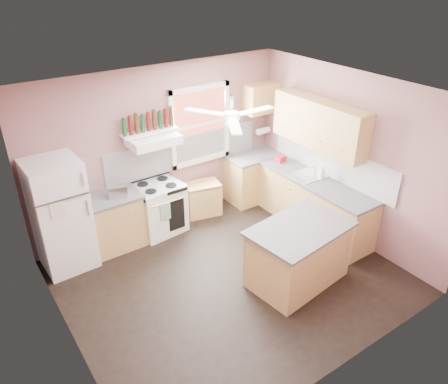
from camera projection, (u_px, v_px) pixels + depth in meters
floor at (230, 277)px, 6.38m from camera, size 4.50×4.50×0.00m
ceiling at (232, 95)px, 5.09m from camera, size 4.50×4.50×0.00m
wall_back at (160, 147)px, 7.20m from camera, size 4.50×0.05×2.70m
wall_right at (348, 156)px, 6.87m from camera, size 0.05×4.00×2.70m
wall_left at (55, 256)px, 4.59m from camera, size 0.05×4.00×2.70m
backsplash_back at (185, 152)px, 7.48m from camera, size 2.90×0.03×0.55m
backsplash_right at (331, 161)px, 7.15m from camera, size 0.03×2.60×0.55m
window_view at (199, 125)px, 7.42m from camera, size 1.00×0.02×1.20m
window_frame at (200, 125)px, 7.40m from camera, size 1.16×0.07×1.36m
refrigerator at (61, 215)px, 6.26m from camera, size 0.74×0.73×1.71m
base_cabinet_left at (113, 223)px, 6.87m from camera, size 0.90×0.60×0.86m
counter_left at (109, 198)px, 6.66m from camera, size 0.92×0.62×0.04m
toaster at (118, 191)px, 6.62m from camera, size 0.32×0.24×0.18m
stove at (159, 208)px, 7.27m from camera, size 0.82×0.71×0.86m
range_hood at (153, 140)px, 6.75m from camera, size 0.78×0.50×0.14m
bottle_shelf at (149, 132)px, 6.79m from camera, size 0.90×0.26×0.03m
cart at (203, 199)px, 7.82m from camera, size 0.68×0.53×0.61m
base_cabinet_corner at (253, 177)px, 8.28m from camera, size 1.00×0.60×0.86m
base_cabinet_right at (314, 205)px, 7.36m from camera, size 0.60×2.20×0.86m
counter_corner at (254, 156)px, 8.06m from camera, size 1.02×0.62×0.04m
counter_right at (316, 181)px, 7.14m from camera, size 0.62×2.22×0.04m
sink at (308, 176)px, 7.28m from camera, size 0.55×0.45×0.03m
faucet at (315, 170)px, 7.33m from camera, size 0.03×0.03×0.14m
upper_cabinet_right at (319, 124)px, 6.93m from camera, size 0.33×1.80×0.76m
upper_cabinet_corner at (260, 98)px, 7.77m from camera, size 0.60×0.33×0.52m
paper_towel at (263, 131)px, 8.16m from camera, size 0.26×0.12×0.12m
island at (298, 255)px, 6.12m from camera, size 1.42×0.99×0.86m
island_top at (300, 229)px, 5.91m from camera, size 1.51×1.08×0.04m
ceiling_fan_hub at (231, 116)px, 5.21m from camera, size 0.20×0.20×0.08m
soap_bottle at (322, 173)px, 7.10m from camera, size 0.12×0.12×0.25m
red_caddy at (281, 159)px, 7.77m from camera, size 0.20×0.15×0.10m
wine_bottles at (149, 122)px, 6.72m from camera, size 0.86×0.06×0.31m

